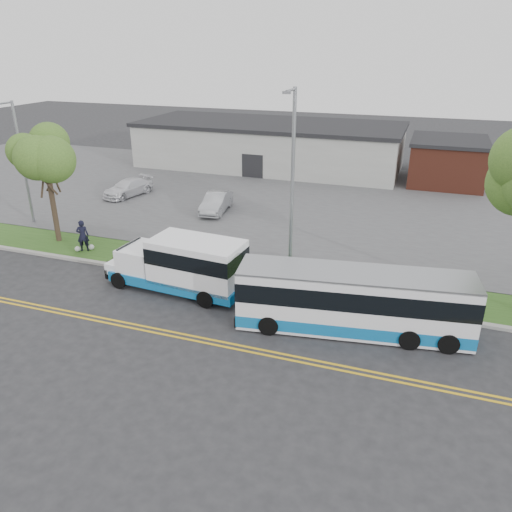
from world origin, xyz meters
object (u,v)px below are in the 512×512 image
at_px(streetlight_near, 292,182).
at_px(streetlight_far, 21,158).
at_px(parked_car_a, 216,202).
at_px(tree_west, 46,160).
at_px(shuttle_bus, 185,263).
at_px(transit_bus, 353,301).
at_px(pedestrian, 83,236).
at_px(parked_car_b, 128,188).

bearing_deg(streetlight_near, streetlight_far, 171.95).
height_order(streetlight_far, parked_car_a, streetlight_far).
xyz_separation_m(streetlight_near, streetlight_far, (-19.00, 2.69, -0.76)).
bearing_deg(tree_west, streetlight_far, 151.02).
bearing_deg(shuttle_bus, transit_bus, -2.04).
height_order(streetlight_near, streetlight_far, streetlight_near).
bearing_deg(pedestrian, transit_bus, 138.97).
xyz_separation_m(streetlight_near, transit_bus, (3.86, -3.81, -3.86)).
xyz_separation_m(streetlight_near, pedestrian, (-12.43, -0.40, -4.19)).
xyz_separation_m(streetlight_far, parked_car_b, (2.60, 7.78, -3.73)).
xyz_separation_m(tree_west, streetlight_near, (15.00, -0.47, 0.11)).
bearing_deg(tree_west, parked_car_a, 50.85).
bearing_deg(tree_west, parked_car_b, 97.97).
height_order(tree_west, pedestrian, tree_west).
relative_size(parked_car_a, parked_car_b, 0.94).
bearing_deg(parked_car_a, transit_bus, -54.30).
height_order(pedestrian, parked_car_b, pedestrian).
bearing_deg(streetlight_far, streetlight_near, -8.05).
distance_m(shuttle_bus, parked_car_b, 17.89).
relative_size(streetlight_far, parked_car_a, 1.90).
height_order(transit_bus, pedestrian, transit_bus).
distance_m(pedestrian, parked_car_b, 11.57).
bearing_deg(tree_west, transit_bus, -12.80).
relative_size(shuttle_bus, parked_car_a, 1.76).
distance_m(streetlight_near, streetlight_far, 19.20).
height_order(tree_west, parked_car_a, tree_west).
bearing_deg(transit_bus, streetlight_far, 155.62).
bearing_deg(parked_car_b, streetlight_near, -18.79).
height_order(parked_car_a, parked_car_b, parked_car_a).
xyz_separation_m(tree_west, parked_car_a, (6.93, 8.51, -4.33)).
distance_m(streetlight_far, shuttle_bus, 15.80).
distance_m(parked_car_a, parked_car_b, 8.46).
bearing_deg(shuttle_bus, streetlight_near, 36.84).
relative_size(transit_bus, pedestrian, 5.30).
distance_m(shuttle_bus, transit_bus, 8.43).
xyz_separation_m(streetlight_far, transit_bus, (22.86, -6.50, -3.10)).
xyz_separation_m(parked_car_a, parked_car_b, (-8.33, 1.48, -0.04)).
distance_m(transit_bus, pedestrian, 16.65).
bearing_deg(tree_west, shuttle_bus, -17.73).
bearing_deg(transit_bus, streetlight_near, 126.86).
distance_m(shuttle_bus, pedestrian, 8.31).
distance_m(streetlight_near, transit_bus, 6.66).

